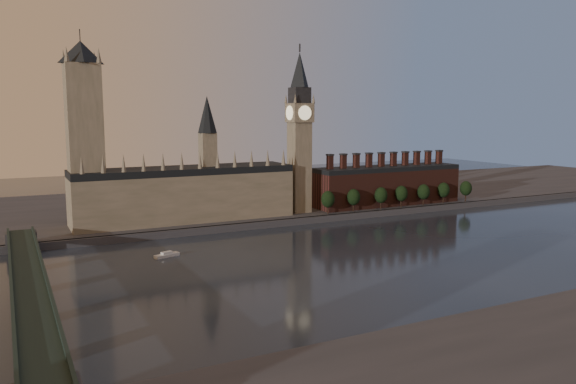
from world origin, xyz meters
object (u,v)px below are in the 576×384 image
big_ben (299,130)px  river_boat (167,255)px  westminster_bridge (30,290)px  victoria_tower (84,129)px

big_ben → river_boat: bearing=-149.5°
big_ben → westminster_bridge: (-165.00, -112.70, -49.39)m
victoria_tower → big_ben: size_ratio=1.01×
big_ben → river_boat: size_ratio=8.38×
big_ben → westminster_bridge: 205.83m
westminster_bridge → river_boat: size_ratio=15.67×
big_ben → westminster_bridge: size_ratio=0.54×
big_ben → westminster_bridge: big_ben is taller
victoria_tower → river_boat: size_ratio=8.46×
victoria_tower → river_boat: bearing=-68.4°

